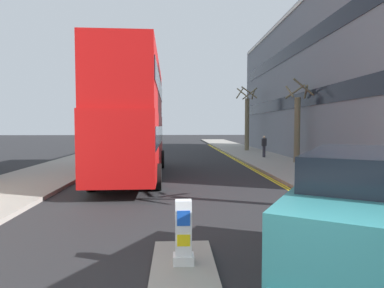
{
  "coord_description": "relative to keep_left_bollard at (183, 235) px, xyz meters",
  "views": [
    {
      "loc": [
        -0.14,
        -1.12,
        2.47
      ],
      "look_at": [
        0.5,
        11.0,
        1.8
      ],
      "focal_mm": 30.19,
      "sensor_mm": 36.0,
      "label": 1
    }
  ],
  "objects": [
    {
      "name": "kerb_line_outer",
      "position": [
        4.4,
        9.68,
        -0.6
      ],
      "size": [
        0.1,
        56.0,
        0.01
      ],
      "primitive_type": "cube",
      "color": "yellow",
      "rests_on": "ground"
    },
    {
      "name": "sidewalk_right",
      "position": [
        6.5,
        11.68,
        -0.54
      ],
      "size": [
        4.0,
        80.0,
        0.14
      ],
      "primitive_type": "cube",
      "color": "gray",
      "rests_on": "ground"
    },
    {
      "name": "traffic_island",
      "position": [
        0.0,
        0.0,
        -0.56
      ],
      "size": [
        1.1,
        2.2,
        0.1
      ],
      "primitive_type": "cube",
      "color": "gray",
      "rests_on": "ground"
    },
    {
      "name": "townhouse_terrace_right",
      "position": [
        13.5,
        19.11,
        5.01
      ],
      "size": [
        10.08,
        28.0,
        11.24
      ],
      "color": "slate",
      "rests_on": "ground"
    },
    {
      "name": "pedestrian_far",
      "position": [
        6.55,
        18.45,
        0.38
      ],
      "size": [
        0.34,
        0.22,
        1.62
      ],
      "color": "#2D2D38",
      "rests_on": "sidewalk_right"
    },
    {
      "name": "kerb_line_inner",
      "position": [
        4.24,
        9.68,
        -0.6
      ],
      "size": [
        0.1,
        56.0,
        0.01
      ],
      "primitive_type": "cube",
      "color": "yellow",
      "rests_on": "ground"
    },
    {
      "name": "taxi_minivan",
      "position": [
        2.62,
        -1.19,
        0.46
      ],
      "size": [
        4.08,
        5.08,
        2.12
      ],
      "color": "teal",
      "rests_on": "ground"
    },
    {
      "name": "sidewalk_left",
      "position": [
        -6.5,
        11.68,
        -0.54
      ],
      "size": [
        4.0,
        80.0,
        0.14
      ],
      "primitive_type": "cube",
      "color": "gray",
      "rests_on": "ground"
    },
    {
      "name": "keep_left_bollard",
      "position": [
        0.0,
        0.0,
        0.0
      ],
      "size": [
        0.36,
        0.28,
        1.11
      ],
      "color": "silver",
      "rests_on": "traffic_island"
    },
    {
      "name": "double_decker_bus_away",
      "position": [
        -2.13,
        10.25,
        2.42
      ],
      "size": [
        2.94,
        10.85,
        5.64
      ],
      "color": "#B20F0F",
      "rests_on": "ground"
    },
    {
      "name": "street_tree_far",
      "position": [
        6.8,
        25.42,
        2.4
      ],
      "size": [
        2.21,
        2.14,
        6.12
      ],
      "color": "#6B6047",
      "rests_on": "sidewalk_right"
    },
    {
      "name": "street_tree_near",
      "position": [
        7.74,
        14.98,
        1.93
      ],
      "size": [
        1.57,
        1.7,
        5.28
      ],
      "color": "#6B6047",
      "rests_on": "sidewalk_right"
    }
  ]
}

